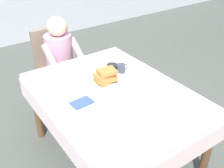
% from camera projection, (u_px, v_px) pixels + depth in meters
% --- Properties ---
extents(ground_plane, '(14.00, 14.00, 0.00)m').
position_uv_depth(ground_plane, '(114.00, 155.00, 2.61)').
color(ground_plane, '#474C47').
extents(dining_table_main, '(1.12, 1.52, 0.74)m').
position_uv_depth(dining_table_main, '(114.00, 101.00, 2.27)').
color(dining_table_main, silver).
rests_on(dining_table_main, ground).
extents(chair_diner, '(0.44, 0.45, 0.93)m').
position_uv_depth(chair_diner, '(56.00, 63.00, 3.14)').
color(chair_diner, '#7A6B5B').
rests_on(chair_diner, ground).
extents(diner_person, '(0.40, 0.43, 1.12)m').
position_uv_depth(diner_person, '(61.00, 57.00, 2.96)').
color(diner_person, '#B2849E').
rests_on(diner_person, ground).
extents(plate_breakfast, '(0.28, 0.28, 0.02)m').
position_uv_depth(plate_breakfast, '(106.00, 83.00, 2.33)').
color(plate_breakfast, white).
rests_on(plate_breakfast, dining_table_main).
extents(breakfast_stack, '(0.20, 0.17, 0.12)m').
position_uv_depth(breakfast_stack, '(106.00, 76.00, 2.30)').
color(breakfast_stack, '#A36B33').
rests_on(breakfast_stack, plate_breakfast).
extents(cup_coffee, '(0.11, 0.08, 0.08)m').
position_uv_depth(cup_coffee, '(121.00, 68.00, 2.49)').
color(cup_coffee, '#333D4C').
rests_on(cup_coffee, dining_table_main).
extents(bowl_butter, '(0.11, 0.11, 0.04)m').
position_uv_depth(bowl_butter, '(112.00, 67.00, 2.56)').
color(bowl_butter, black).
rests_on(bowl_butter, dining_table_main).
extents(syrup_pitcher, '(0.08, 0.08, 0.07)m').
position_uv_depth(syrup_pitcher, '(75.00, 81.00, 2.30)').
color(syrup_pitcher, silver).
rests_on(syrup_pitcher, dining_table_main).
extents(fork_left_of_plate, '(0.03, 0.18, 0.00)m').
position_uv_depth(fork_left_of_plate, '(89.00, 91.00, 2.23)').
color(fork_left_of_plate, silver).
rests_on(fork_left_of_plate, dining_table_main).
extents(knife_right_of_plate, '(0.03, 0.20, 0.00)m').
position_uv_depth(knife_right_of_plate, '(125.00, 78.00, 2.41)').
color(knife_right_of_plate, silver).
rests_on(knife_right_of_plate, dining_table_main).
extents(spoon_near_edge, '(0.15, 0.02, 0.00)m').
position_uv_depth(spoon_near_edge, '(132.00, 100.00, 2.11)').
color(spoon_near_edge, silver).
rests_on(spoon_near_edge, dining_table_main).
extents(napkin_folded, '(0.18, 0.13, 0.01)m').
position_uv_depth(napkin_folded, '(82.00, 103.00, 2.08)').
color(napkin_folded, '#334C7F').
rests_on(napkin_folded, dining_table_main).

